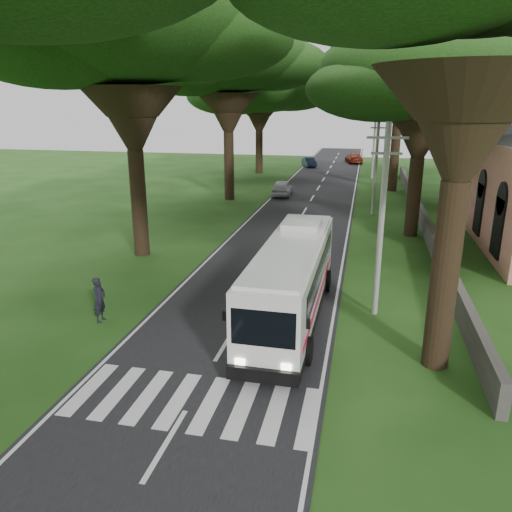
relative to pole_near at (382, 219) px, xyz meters
The scene contains 18 objects.
ground 9.15m from the pole_near, 132.51° to the right, with size 140.00×140.00×0.00m, color #1C3F12.
road 20.21m from the pole_near, 106.14° to the left, with size 8.00×120.00×0.04m, color black.
crosswalk 10.57m from the pole_near, 124.51° to the right, with size 8.00×3.00×0.01m, color silver.
property_wall 18.68m from the pole_near, 79.00° to the left, with size 0.35×50.00×1.20m, color #383533.
pole_near is the anchor object (origin of this frame).
pole_mid 20.00m from the pole_near, 90.00° to the left, with size 1.60×0.24×8.00m.
pole_far 40.00m from the pole_near, 90.00° to the left, with size 1.60×0.24×8.00m.
tree_l_mida 16.93m from the pole_near, 156.04° to the left, with size 14.48×14.48×15.67m.
tree_l_midb 28.47m from the pole_near, 118.44° to the left, with size 14.33×14.33×15.44m.
tree_l_far 44.71m from the pole_near, 108.43° to the left, with size 15.27×15.27×13.75m.
tree_r_mida 15.56m from the pole_near, 79.88° to the left, with size 13.24×13.24×13.43m.
tree_r_midb 33.32m from the pole_near, 86.42° to the left, with size 13.83×13.83×16.36m.
tree_r_far 50.82m from the pole_near, 86.57° to the left, with size 15.84×15.84×16.24m.
coach_bus 4.37m from the pole_near, 161.42° to the right, with size 2.74×11.21×3.30m.
distant_car_a 28.31m from the pole_near, 107.61° to the left, with size 1.77×4.41×1.50m, color #AFAFB4.
distant_car_b 50.35m from the pole_near, 99.74° to the left, with size 1.34×3.84×1.27m, color navy.
distant_car_c 55.45m from the pole_near, 92.64° to the left, with size 2.06×5.07×1.47m, color maroon.
pedestrian 12.01m from the pole_near, 163.97° to the right, with size 0.69×0.46×1.90m, color black.
Camera 1 is at (4.74, -14.41, 8.75)m, focal length 35.00 mm.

